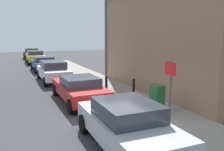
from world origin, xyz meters
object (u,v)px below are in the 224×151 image
(bollard_near_cabinet, at_px, (134,88))
(bollard_far_kerb, at_px, (106,85))
(car_black, at_px, (31,53))
(car_silver, at_px, (127,124))
(car_yellow, at_px, (35,57))
(street_sign, at_px, (170,85))
(utility_cabinet, at_px, (157,100))
(car_blue, at_px, (44,63))
(lamppost, at_px, (106,34))
(car_red, at_px, (79,88))
(car_white, at_px, (53,71))

(bollard_near_cabinet, height_order, bollard_far_kerb, same)
(car_black, bearing_deg, car_silver, -179.53)
(car_yellow, height_order, street_sign, street_sign)
(utility_cabinet, height_order, bollard_near_cabinet, utility_cabinet)
(bollard_near_cabinet, bearing_deg, car_blue, 101.40)
(lamppost, bearing_deg, car_yellow, 98.32)
(car_silver, xyz_separation_m, bollard_near_cabinet, (2.51, 4.14, -0.03))
(car_black, xyz_separation_m, bollard_far_kerb, (1.51, -22.88, -0.04))
(car_blue, relative_size, car_yellow, 0.99)
(car_red, xyz_separation_m, bollard_near_cabinet, (2.38, -1.19, 0.02))
(car_silver, height_order, car_red, car_silver)
(car_yellow, xyz_separation_m, lamppost, (2.30, -15.70, 2.55))
(car_yellow, distance_m, street_sign, 22.43)
(car_black, bearing_deg, utility_cabinet, -174.33)
(car_blue, bearing_deg, street_sign, -173.37)
(car_red, bearing_deg, car_blue, 0.38)
(car_black, relative_size, street_sign, 1.89)
(car_blue, bearing_deg, car_white, 178.92)
(street_sign, relative_size, lamppost, 0.40)
(car_blue, distance_m, utility_cabinet, 14.67)
(car_yellow, relative_size, utility_cabinet, 3.72)
(car_white, bearing_deg, car_yellow, -0.52)
(car_red, bearing_deg, utility_cabinet, -145.60)
(utility_cabinet, bearing_deg, bollard_far_kerb, 102.63)
(utility_cabinet, distance_m, street_sign, 1.90)
(utility_cabinet, height_order, street_sign, street_sign)
(car_blue, xyz_separation_m, bollard_far_kerb, (1.61, -11.00, 0.01))
(bollard_near_cabinet, bearing_deg, car_red, 153.56)
(car_silver, height_order, utility_cabinet, car_silver)
(car_white, distance_m, car_blue, 5.35)
(car_red, height_order, street_sign, street_sign)
(bollard_near_cabinet, relative_size, bollard_far_kerb, 1.00)
(car_yellow, relative_size, lamppost, 0.75)
(car_black, distance_m, street_sign, 27.94)
(car_black, xyz_separation_m, utility_cabinet, (2.29, -26.35, -0.06))
(car_red, height_order, lamppost, lamppost)
(car_black, bearing_deg, car_white, -179.98)
(car_yellow, distance_m, car_black, 5.54)
(car_silver, bearing_deg, lamppost, -16.90)
(utility_cabinet, bearing_deg, car_red, 124.55)
(car_blue, height_order, utility_cabinet, car_blue)
(car_yellow, height_order, bollard_far_kerb, car_yellow)
(car_yellow, relative_size, bollard_near_cabinet, 4.12)
(car_blue, bearing_deg, car_yellow, 0.33)
(bollard_far_kerb, height_order, street_sign, street_sign)
(utility_cabinet, relative_size, street_sign, 0.50)
(car_red, bearing_deg, lamppost, -50.58)
(car_black, bearing_deg, bollard_far_kerb, -175.51)
(car_silver, height_order, bollard_near_cabinet, car_silver)
(street_sign, bearing_deg, utility_cabinet, 70.13)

